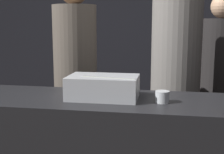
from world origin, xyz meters
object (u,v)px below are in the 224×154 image
ice_bin_with_bottles (103,86)px  person_grey_polo (219,79)px  person_blond_tee (76,80)px  candle_votive (162,97)px  person_in_hoodie (175,76)px

ice_bin_with_bottles → person_grey_polo: (0.83, 1.23, -0.15)m
ice_bin_with_bottles → person_blond_tee: person_blond_tee is taller
candle_votive → person_in_hoodie: (0.09, 0.73, -0.01)m
person_blond_tee → person_grey_polo: 1.33m
person_in_hoodie → person_blond_tee: 0.76m
ice_bin_with_bottles → candle_votive: ice_bin_with_bottles is taller
ice_bin_with_bottles → person_grey_polo: size_ratio=0.23×
person_grey_polo → ice_bin_with_bottles: bearing=155.1°
ice_bin_with_bottles → person_blond_tee: bearing=119.6°
candle_votive → person_grey_polo: person_grey_polo is taller
ice_bin_with_bottles → person_blond_tee: size_ratio=0.22×
person_blond_tee → person_grey_polo: person_blond_tee is taller
person_blond_tee → person_grey_polo: size_ratio=1.06×
person_in_hoodie → person_blond_tee: person_in_hoodie is taller
person_blond_tee → person_in_hoodie: bearing=-36.6°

